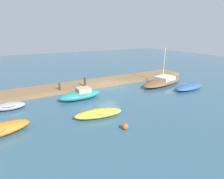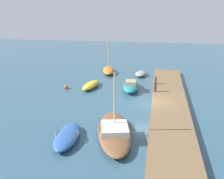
{
  "view_description": "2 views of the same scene",
  "coord_description": "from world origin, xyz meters",
  "px_view_note": "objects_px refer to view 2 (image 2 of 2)",
  "views": [
    {
      "loc": [
        9.58,
        18.28,
        6.41
      ],
      "look_at": [
        1.08,
        2.94,
        0.77
      ],
      "focal_mm": 28.57,
      "sensor_mm": 36.0,
      "label": 1
    },
    {
      "loc": [
        -24.26,
        -0.62,
        9.14
      ],
      "look_at": [
        0.01,
        3.48,
        1.31
      ],
      "focal_mm": 44.19,
      "sensor_mm": 36.0,
      "label": 2
    }
  ],
  "objects_px": {
    "rowboat_orange": "(108,70)",
    "sailboat_brown": "(114,131)",
    "rowboat_blue": "(67,136)",
    "marker_buoy": "(66,87)",
    "mooring_post_mid_west": "(156,80)",
    "mooring_post_west": "(155,87)",
    "dinghy_grey": "(141,74)",
    "motorboat_teal": "(131,86)",
    "rowboat_yellow": "(91,85)"
  },
  "relations": [
    {
      "from": "rowboat_yellow",
      "to": "mooring_post_west",
      "type": "xyz_separation_m",
      "value": [
        -1.59,
        -7.1,
        0.66
      ]
    },
    {
      "from": "rowboat_orange",
      "to": "motorboat_teal",
      "type": "bearing_deg",
      "value": -162.85
    },
    {
      "from": "rowboat_yellow",
      "to": "rowboat_blue",
      "type": "height_order",
      "value": "rowboat_blue"
    },
    {
      "from": "rowboat_yellow",
      "to": "mooring_post_mid_west",
      "type": "xyz_separation_m",
      "value": [
        1.31,
        -7.1,
        0.53
      ]
    },
    {
      "from": "rowboat_orange",
      "to": "sailboat_brown",
      "type": "bearing_deg",
      "value": -179.49
    },
    {
      "from": "marker_buoy",
      "to": "rowboat_yellow",
      "type": "bearing_deg",
      "value": -72.46
    },
    {
      "from": "motorboat_teal",
      "to": "dinghy_grey",
      "type": "distance_m",
      "value": 6.29
    },
    {
      "from": "rowboat_blue",
      "to": "dinghy_grey",
      "type": "height_order",
      "value": "rowboat_blue"
    },
    {
      "from": "motorboat_teal",
      "to": "rowboat_orange",
      "type": "bearing_deg",
      "value": 26.57
    },
    {
      "from": "mooring_post_west",
      "to": "marker_buoy",
      "type": "relative_size",
      "value": 2.38
    },
    {
      "from": "motorboat_teal",
      "to": "mooring_post_west",
      "type": "relative_size",
      "value": 4.13
    },
    {
      "from": "rowboat_yellow",
      "to": "rowboat_blue",
      "type": "bearing_deg",
      "value": -164.65
    },
    {
      "from": "rowboat_orange",
      "to": "dinghy_grey",
      "type": "distance_m",
      "value": 4.44
    },
    {
      "from": "sailboat_brown",
      "to": "marker_buoy",
      "type": "distance_m",
      "value": 12.47
    },
    {
      "from": "dinghy_grey",
      "to": "mooring_post_west",
      "type": "relative_size",
      "value": 2.49
    },
    {
      "from": "dinghy_grey",
      "to": "rowboat_orange",
      "type": "bearing_deg",
      "value": 84.68
    },
    {
      "from": "mooring_post_west",
      "to": "rowboat_blue",
      "type": "bearing_deg",
      "value": 151.49
    },
    {
      "from": "sailboat_brown",
      "to": "mooring_post_mid_west",
      "type": "height_order",
      "value": "sailboat_brown"
    },
    {
      "from": "rowboat_yellow",
      "to": "mooring_post_west",
      "type": "height_order",
      "value": "mooring_post_west"
    },
    {
      "from": "mooring_post_west",
      "to": "mooring_post_mid_west",
      "type": "relative_size",
      "value": 1.32
    },
    {
      "from": "sailboat_brown",
      "to": "marker_buoy",
      "type": "relative_size",
      "value": 16.85
    },
    {
      "from": "motorboat_teal",
      "to": "rowboat_orange",
      "type": "distance_m",
      "value": 7.94
    },
    {
      "from": "rowboat_orange",
      "to": "rowboat_yellow",
      "type": "xyz_separation_m",
      "value": [
        -6.88,
        0.75,
        -0.09
      ]
    },
    {
      "from": "sailboat_brown",
      "to": "mooring_post_mid_west",
      "type": "bearing_deg",
      "value": -24.26
    },
    {
      "from": "rowboat_blue",
      "to": "marker_buoy",
      "type": "relative_size",
      "value": 9.95
    },
    {
      "from": "rowboat_orange",
      "to": "mooring_post_west",
      "type": "bearing_deg",
      "value": -154.22
    },
    {
      "from": "mooring_post_west",
      "to": "dinghy_grey",
      "type": "bearing_deg",
      "value": 14.37
    },
    {
      "from": "dinghy_grey",
      "to": "mooring_post_mid_west",
      "type": "bearing_deg",
      "value": -153.37
    },
    {
      "from": "rowboat_orange",
      "to": "mooring_post_mid_west",
      "type": "height_order",
      "value": "rowboat_orange"
    },
    {
      "from": "mooring_post_west",
      "to": "marker_buoy",
      "type": "height_order",
      "value": "mooring_post_west"
    },
    {
      "from": "rowboat_orange",
      "to": "marker_buoy",
      "type": "bearing_deg",
      "value": 145.57
    },
    {
      "from": "rowboat_orange",
      "to": "mooring_post_mid_west",
      "type": "xyz_separation_m",
      "value": [
        -5.57,
        -6.36,
        0.45
      ]
    },
    {
      "from": "motorboat_teal",
      "to": "mooring_post_west",
      "type": "distance_m",
      "value": 3.03
    },
    {
      "from": "rowboat_blue",
      "to": "dinghy_grey",
      "type": "distance_m",
      "value": 18.75
    },
    {
      "from": "rowboat_blue",
      "to": "sailboat_brown",
      "type": "height_order",
      "value": "sailboat_brown"
    },
    {
      "from": "sailboat_brown",
      "to": "marker_buoy",
      "type": "bearing_deg",
      "value": 22.04
    },
    {
      "from": "sailboat_brown",
      "to": "marker_buoy",
      "type": "height_order",
      "value": "sailboat_brown"
    },
    {
      "from": "motorboat_teal",
      "to": "dinghy_grey",
      "type": "relative_size",
      "value": 1.66
    },
    {
      "from": "sailboat_brown",
      "to": "mooring_post_mid_west",
      "type": "distance_m",
      "value": 12.72
    },
    {
      "from": "motorboat_teal",
      "to": "rowboat_yellow",
      "type": "relative_size",
      "value": 1.1
    },
    {
      "from": "rowboat_blue",
      "to": "mooring_post_west",
      "type": "height_order",
      "value": "mooring_post_west"
    },
    {
      "from": "motorboat_teal",
      "to": "rowboat_yellow",
      "type": "height_order",
      "value": "motorboat_teal"
    },
    {
      "from": "sailboat_brown",
      "to": "rowboat_yellow",
      "type": "bearing_deg",
      "value": 9.59
    },
    {
      "from": "rowboat_orange",
      "to": "sailboat_brown",
      "type": "relative_size",
      "value": 0.59
    },
    {
      "from": "motorboat_teal",
      "to": "rowboat_yellow",
      "type": "distance_m",
      "value": 4.51
    },
    {
      "from": "rowboat_yellow",
      "to": "rowboat_orange",
      "type": "bearing_deg",
      "value": 2.98
    },
    {
      "from": "rowboat_yellow",
      "to": "sailboat_brown",
      "type": "relative_size",
      "value": 0.53
    },
    {
      "from": "rowboat_blue",
      "to": "marker_buoy",
      "type": "bearing_deg",
      "value": 14.77
    },
    {
      "from": "rowboat_yellow",
      "to": "mooring_post_west",
      "type": "distance_m",
      "value": 7.31
    },
    {
      "from": "dinghy_grey",
      "to": "sailboat_brown",
      "type": "height_order",
      "value": "sailboat_brown"
    }
  ]
}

